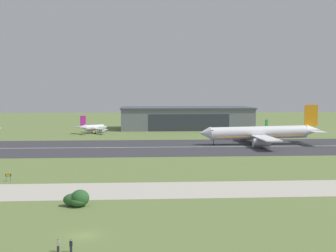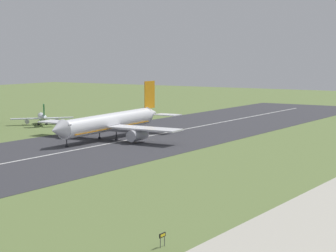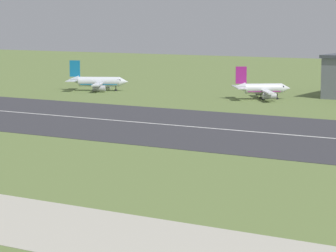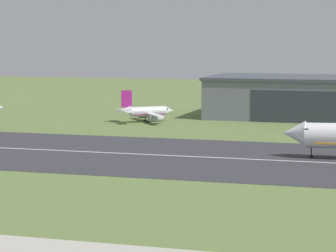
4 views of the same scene
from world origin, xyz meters
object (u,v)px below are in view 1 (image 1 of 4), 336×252
Objects in this scene: airplane_parked_west at (272,129)px; runway_sign at (8,176)px; airplane_landing at (259,133)px; spectator_left at (58,245)px; airplane_parked_centre at (94,128)px; shrub_clump at (78,199)px; spectator_right at (71,245)px.

airplane_parked_west reaches higher than runway_sign.
spectator_left is at bearing -116.29° from airplane_landing.
spectator_left is (11.29, -172.39, -1.99)m from airplane_parked_centre.
shrub_clump is at bearing -122.16° from airplane_landing.
spectator_left is (20.15, -50.06, -0.44)m from runway_sign.
spectator_right is at bearing -114.75° from airplane_parked_west.
airplane_landing is at bearing -36.71° from airplane_parked_centre.
runway_sign reaches higher than spectator_left.
shrub_clump reaches higher than spectator_left.
airplane_landing reaches higher than spectator_left.
runway_sign is at bearing 113.49° from spectator_right.
airplane_landing is at bearing 63.71° from spectator_left.
airplane_parked_west is at bearing 49.18° from runway_sign.
runway_sign is (-79.35, -69.77, -3.36)m from airplane_landing.
airplane_landing is at bearing 64.48° from spectator_right.
spectator_right is (2.29, -25.30, -0.34)m from shrub_clump.
airplane_landing is 26.88× the size of spectator_right.
spectator_left is at bearing 166.92° from spectator_right.
airplane_landing is 133.30m from spectator_right.
spectator_left is at bearing -115.33° from airplane_parked_west.
spectator_right is at bearing -66.51° from runway_sign.
airplane_parked_west reaches higher than spectator_right.
spectator_left is at bearing -88.84° from shrub_clump.
spectator_left is (-76.80, -162.29, -1.56)m from airplane_parked_west.
airplane_parked_west is at bearing 67.48° from airplane_landing.
airplane_parked_centre is 10.09× the size of spectator_right.
spectator_right is (-75.02, -162.71, -1.50)m from airplane_parked_west.
runway_sign is 0.99× the size of spectator_right.
airplane_parked_centre is (-88.10, 10.10, 0.43)m from airplane_parked_west.
airplane_landing is 105.72m from runway_sign.
runway_sign is 1.05× the size of spectator_left.
spectator_right reaches higher than runway_sign.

